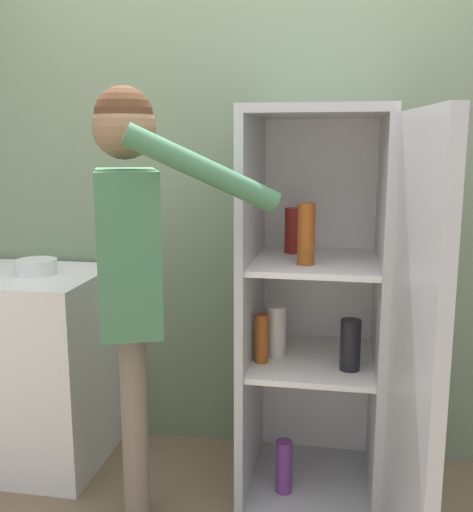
{
  "coord_description": "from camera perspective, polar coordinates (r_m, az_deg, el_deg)",
  "views": [
    {
      "loc": [
        0.45,
        -1.88,
        1.53
      ],
      "look_at": [
        0.0,
        0.6,
        1.05
      ],
      "focal_mm": 42.0,
      "sensor_mm": 36.0,
      "label": 1
    }
  ],
  "objects": [
    {
      "name": "wall_back",
      "position": [
        2.91,
        1.24,
        5.77
      ],
      "size": [
        7.0,
        0.06,
        2.55
      ],
      "color": "gray",
      "rests_on": "ground_plane"
    },
    {
      "name": "refrigerator",
      "position": [
        2.51,
        8.96,
        -5.54
      ],
      "size": [
        0.7,
        1.23,
        1.67
      ],
      "color": "#B7BABC",
      "rests_on": "ground_plane"
    },
    {
      "name": "person",
      "position": [
        2.27,
        -10.03,
        0.33
      ],
      "size": [
        0.76,
        0.49,
        1.73
      ],
      "color": "#726656",
      "rests_on": "ground_plane"
    },
    {
      "name": "counter",
      "position": [
        3.09,
        -19.11,
        -10.01
      ],
      "size": [
        0.72,
        0.62,
        0.93
      ],
      "color": "white",
      "rests_on": "ground_plane"
    },
    {
      "name": "bowl",
      "position": [
        2.92,
        -18.51,
        -0.98
      ],
      "size": [
        0.19,
        0.19,
        0.07
      ],
      "color": "white",
      "rests_on": "counter"
    }
  ]
}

